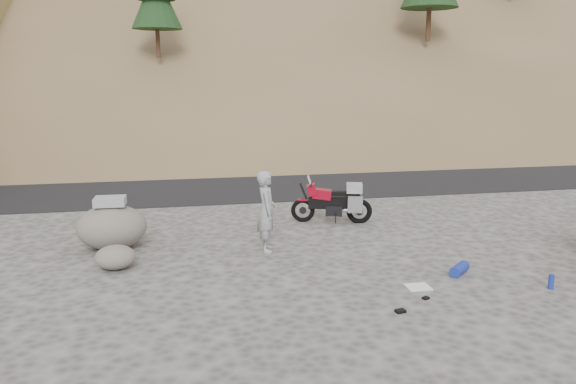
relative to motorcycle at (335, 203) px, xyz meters
The scene contains 11 objects.
ground 3.12m from the motorcycle, 94.84° to the right, with size 140.00×140.00×0.00m, color #464441.
road 5.95m from the motorcycle, 92.51° to the left, with size 120.00×7.00×0.05m, color black.
motorcycle is the anchor object (origin of this frame).
man 2.77m from the motorcycle, 136.71° to the right, with size 0.60×0.40×1.65m, color #97979C.
boulder 5.21m from the motorcycle, 167.75° to the right, with size 1.66×1.50×1.10m.
small_rock 5.48m from the motorcycle, 153.90° to the right, with size 0.93×0.89×0.45m.
gear_white_cloth 4.42m from the motorcycle, 87.38° to the right, with size 0.39×0.35×0.01m, color white.
gear_blue_mat 4.14m from the motorcycle, 73.23° to the right, with size 0.20×0.20×0.50m, color navy.
gear_bottle 5.44m from the motorcycle, 64.34° to the right, with size 0.09×0.09×0.25m, color navy.
gear_glove_a 5.34m from the motorcycle, 95.35° to the right, with size 0.15×0.11×0.04m, color black.
gear_glove_b 4.92m from the motorcycle, 88.77° to the right, with size 0.11×0.08×0.04m, color black.
Camera 1 is at (-3.47, -9.67, 3.52)m, focal length 35.00 mm.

